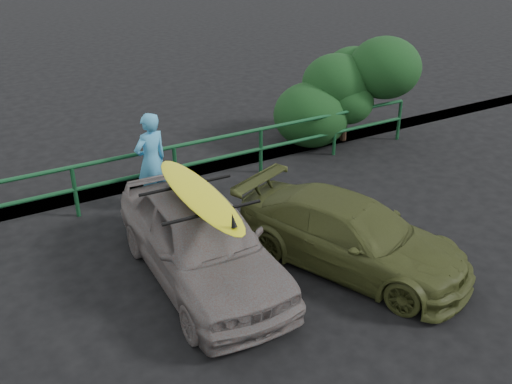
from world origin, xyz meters
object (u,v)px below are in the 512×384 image
surfboard (199,194)px  sedan (201,240)px  olive_vehicle (351,235)px  man (151,161)px  guardrail (127,180)px

surfboard → sedan: bearing=106.0°
sedan → olive_vehicle: 2.38m
man → olive_vehicle: bearing=103.9°
sedan → olive_vehicle: bearing=-19.6°
man → surfboard: size_ratio=0.68×
olive_vehicle → man: bearing=96.2°
guardrail → surfboard: surfboard is taller
guardrail → sedan: sedan is taller
surfboard → man: bearing=86.8°
guardrail → man: size_ratio=7.40×
guardrail → olive_vehicle: olive_vehicle is taller
guardrail → sedan: size_ratio=3.47×
man → surfboard: 2.73m
guardrail → olive_vehicle: bearing=-58.7°
sedan → olive_vehicle: sedan is taller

